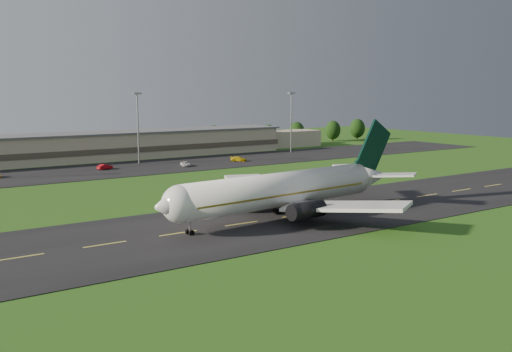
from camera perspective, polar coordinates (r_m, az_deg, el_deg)
ground at (r=96.05m, az=4.11°, el=-3.98°), size 360.00×360.00×0.00m
taxiway at (r=96.04m, az=4.11°, el=-3.96°), size 220.00×30.00×0.10m
apron at (r=158.20m, az=-12.17°, el=0.78°), size 260.00×30.00×0.10m
airliner at (r=93.61m, az=2.81°, el=-1.39°), size 51.26×42.00×15.57m
terminal at (r=182.48m, az=-13.18°, el=2.99°), size 145.00×16.00×8.40m
light_mast_centre at (r=166.33m, az=-11.74°, el=5.55°), size 2.40×1.20×20.35m
light_mast_east at (r=193.95m, az=3.55°, el=6.10°), size 2.40×1.20×20.35m
tree_line at (r=202.12m, az=-7.16°, el=3.85°), size 200.19×8.78×8.96m
service_vehicle_b at (r=156.83m, az=-14.88°, el=0.90°), size 4.52×2.79×1.41m
service_vehicle_c at (r=159.35m, az=-7.07°, el=1.21°), size 3.31×5.03×1.28m
service_vehicle_d at (r=169.37m, az=-1.75°, el=1.72°), size 4.72×5.01×1.42m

